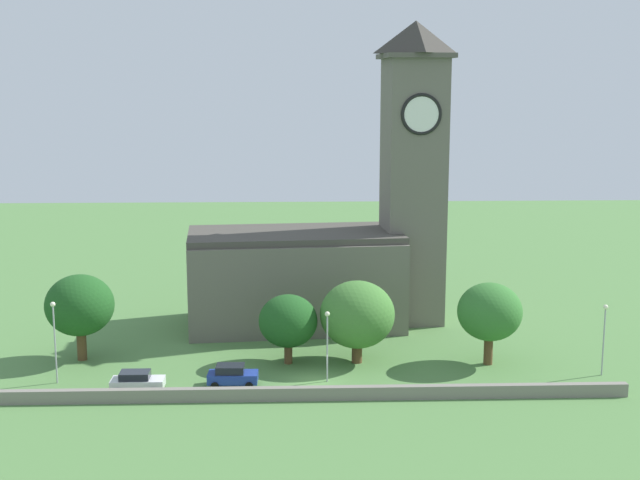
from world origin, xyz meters
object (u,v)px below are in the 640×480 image
tree_churchyard (357,315)px  church (332,245)px  tree_riverside_west (288,321)px  streetlamp_west_mid (327,334)px  tree_by_tower (490,312)px  car_white (137,381)px  car_blue (232,375)px  streetlamp_central (604,328)px  tree_riverside_east (80,306)px  streetlamp_west_end (54,329)px

tree_churchyard → church: bearing=97.0°
church → tree_riverside_west: church is taller
streetlamp_west_mid → tree_by_tower: tree_by_tower is taller
tree_churchyard → car_white: bearing=-160.4°
car_blue → streetlamp_west_mid: size_ratio=0.69×
streetlamp_central → tree_riverside_west: bearing=171.3°
car_white → streetlamp_west_mid: size_ratio=0.70×
streetlamp_central → tree_churchyard: 22.06m
car_white → tree_by_tower: (31.38, 5.88, 4.14)m
church → tree_riverside_east: bearing=-154.0°
tree_by_tower → car_blue: bearing=-168.2°
church → streetlamp_central: bearing=-37.4°
church → tree_by_tower: 20.29m
streetlamp_central → tree_riverside_east: size_ratio=0.79×
tree_riverside_east → tree_churchyard: bearing=-3.7°
streetlamp_west_end → tree_riverside_east: 6.34m
tree_riverside_west → car_blue: bearing=-129.8°
tree_riverside_east → tree_riverside_west: 19.58m
church → tree_by_tower: size_ratio=4.16×
streetlamp_west_mid → tree_by_tower: bearing=15.3°
tree_riverside_west → car_white: bearing=-152.1°
car_white → streetlamp_west_end: bearing=163.1°
tree_churchyard → tree_riverside_west: 6.44m
tree_churchyard → tree_riverside_east: 25.94m
tree_riverside_east → car_white: bearing=-52.0°
church → streetlamp_west_end: church is taller
tree_by_tower → tree_churchyard: bearing=175.5°
streetlamp_central → streetlamp_west_mid: bearing=-178.3°
tree_churchyard → tree_by_tower: 12.19m
car_white → streetlamp_west_mid: bearing=6.1°
streetlamp_central → tree_riverside_west: tree_riverside_west is taller
church → car_white: church is taller
streetlamp_west_end → tree_by_tower: tree_by_tower is taller
streetlamp_west_end → tree_riverside_west: bearing=12.8°
car_white → tree_by_tower: size_ratio=0.58×
car_white → streetlamp_west_mid: (16.23, 1.75, 3.42)m
car_white → streetlamp_west_end: 8.63m
car_white → car_blue: size_ratio=1.03×
car_white → streetlamp_west_mid: 16.68m
tree_churchyard → tree_by_tower: tree_churchyard is taller
streetlamp_west_end → tree_churchyard: bearing=9.8°
car_blue → tree_riverside_east: size_ratio=0.53×
car_white → streetlamp_west_end: (-7.33, 2.23, 3.97)m
streetlamp_west_mid → tree_riverside_west: tree_riverside_west is taller
tree_churchyard → tree_riverside_east: (-25.88, 1.68, 0.67)m
car_blue → streetlamp_central: (32.87, 1.51, 3.46)m
tree_by_tower → tree_riverside_east: 38.12m
church → tree_riverside_west: 15.04m
church → tree_riverside_west: (-4.76, -13.51, -4.58)m
streetlamp_central → tree_churchyard: bearing=168.7°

